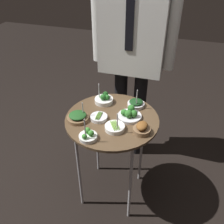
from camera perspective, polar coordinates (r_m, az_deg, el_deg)
name	(u,v)px	position (r m, az deg, el deg)	size (l,w,h in m)	color
ground_plane	(112,190)	(2.20, 0.00, -17.36)	(8.00, 8.00, 0.00)	black
serving_cart	(112,125)	(1.70, 0.00, -3.10)	(0.63, 0.63, 0.76)	brown
bowl_broccoli_back_left	(104,99)	(1.81, -1.83, 2.97)	(0.13, 0.13, 0.14)	white
bowl_asparagus_center	(99,117)	(1.65, -3.02, -1.23)	(0.11, 0.11, 0.03)	silver
bowl_asparagus_near_rim	(115,127)	(1.56, 0.64, -3.51)	(0.13, 0.13, 0.14)	white
bowl_broccoli_far_rim	(88,136)	(1.50, -5.50, -5.38)	(0.11, 0.11, 0.17)	white
bowl_broccoli_mid_right	(130,114)	(1.66, 4.04, -0.55)	(0.16, 0.16, 0.07)	silver
bowl_spinach_mid_left	(136,103)	(1.78, 5.50, 1.97)	(0.12, 0.12, 0.15)	silver
bowl_spinach_front_left	(78,117)	(1.65, -7.82, -1.10)	(0.14, 0.14, 0.12)	brown
bowl_roast_front_center	(142,129)	(1.54, 6.83, -3.78)	(0.11, 0.11, 0.07)	brown
waiter_figure	(133,40)	(1.95, 4.85, 16.00)	(0.65, 0.24, 1.75)	black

